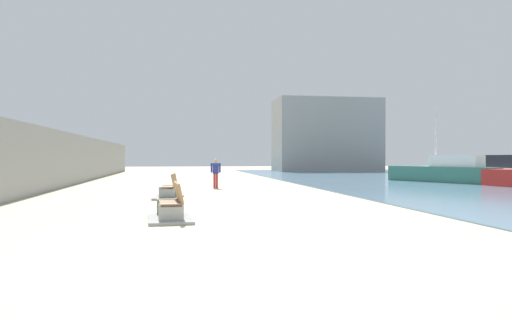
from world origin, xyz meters
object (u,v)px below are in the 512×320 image
object	(u,v)px
bench_near	(171,211)
boat_distant	(443,172)
person_walking	(216,171)
boat_far_right	(497,170)
bench_far	(169,192)

from	to	relation	value
bench_near	boat_distant	bearing A→B (deg)	43.21
person_walking	boat_far_right	world-z (taller)	boat_far_right
boat_distant	person_walking	bearing A→B (deg)	-167.94
bench_near	boat_far_right	size ratio (longest dim) A/B	0.29
bench_far	person_walking	world-z (taller)	person_walking
boat_distant	boat_far_right	size ratio (longest dim) A/B	1.00
person_walking	boat_distant	size ratio (longest dim) A/B	0.21
bench_far	boat_far_right	xyz separation A→B (m)	(22.99, 12.07, 0.45)
bench_near	boat_far_right	distance (m)	29.68
bench_far	boat_far_right	world-z (taller)	boat_far_right
bench_near	bench_far	xyz separation A→B (m)	(-0.13, 6.85, 0.00)
person_walking	boat_far_right	size ratio (longest dim) A/B	0.21
bench_near	boat_distant	size ratio (longest dim) A/B	0.29
person_walking	boat_far_right	xyz separation A→B (m)	(20.68, 6.16, -0.21)
boat_far_right	person_walking	bearing A→B (deg)	-163.41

